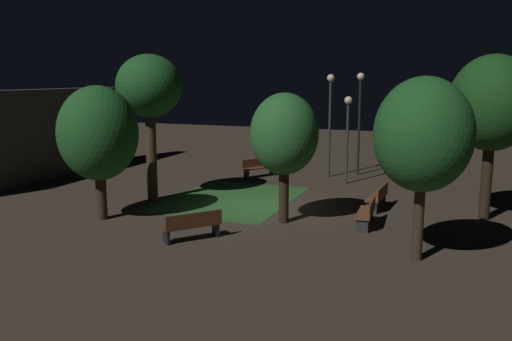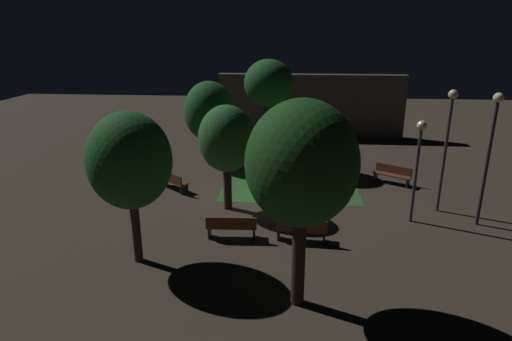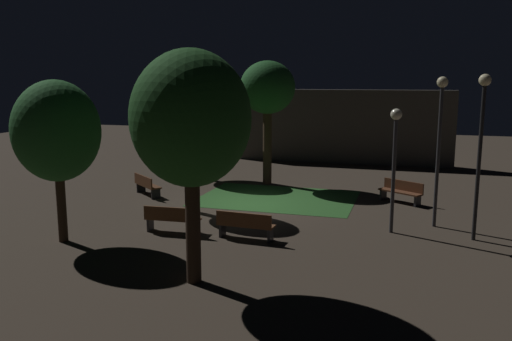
# 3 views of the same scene
# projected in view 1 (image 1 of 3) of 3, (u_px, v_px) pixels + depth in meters

# --- Properties ---
(ground_plane) EXTENTS (60.00, 60.00, 0.00)m
(ground_plane) POSITION_uv_depth(u_px,v_px,m) (259.00, 206.00, 20.11)
(ground_plane) COLOR #3D3328
(grass_lawn) EXTENTS (6.38, 4.79, 0.01)m
(grass_lawn) POSITION_uv_depth(u_px,v_px,m) (232.00, 199.00, 21.32)
(grass_lawn) COLOR #2D6028
(grass_lawn) RESTS_ON ground
(bench_by_lamp) EXTENTS (1.82, 0.58, 0.88)m
(bench_by_lamp) POSITION_uv_depth(u_px,v_px,m) (367.00, 212.00, 17.36)
(bench_by_lamp) COLOR brown
(bench_by_lamp) RESTS_ON ground
(bench_corner) EXTENTS (1.83, 0.59, 0.88)m
(bench_corner) POSITION_uv_depth(u_px,v_px,m) (379.00, 196.00, 19.63)
(bench_corner) COLOR brown
(bench_corner) RESTS_ON ground
(bench_near_trees) EXTENTS (1.70, 1.51, 0.88)m
(bench_near_trees) POSITION_uv_depth(u_px,v_px,m) (192.00, 225.00, 15.85)
(bench_near_trees) COLOR #512D19
(bench_near_trees) RESTS_ON ground
(bench_front_left) EXTENTS (1.78, 1.37, 0.88)m
(bench_front_left) POSITION_uv_depth(u_px,v_px,m) (259.00, 167.00, 26.04)
(bench_front_left) COLOR brown
(bench_front_left) RESTS_ON ground
(tree_left_canopy) EXTENTS (2.56, 2.56, 4.89)m
(tree_left_canopy) POSITION_uv_depth(u_px,v_px,m) (423.00, 135.00, 13.66)
(tree_left_canopy) COLOR #38281C
(tree_left_canopy) RESTS_ON ground
(tree_lawn_side) EXTENTS (2.55, 2.55, 5.73)m
(tree_lawn_side) POSITION_uv_depth(u_px,v_px,m) (149.00, 89.00, 20.44)
(tree_lawn_side) COLOR #423021
(tree_lawn_side) RESTS_ON ground
(tree_back_right) EXTENTS (2.70, 2.70, 4.59)m
(tree_back_right) POSITION_uv_depth(u_px,v_px,m) (98.00, 134.00, 17.81)
(tree_back_right) COLOR #38281C
(tree_back_right) RESTS_ON ground
(tree_tall_center) EXTENTS (2.27, 2.27, 4.36)m
(tree_tall_center) POSITION_uv_depth(u_px,v_px,m) (284.00, 135.00, 17.39)
(tree_tall_center) COLOR #2D2116
(tree_tall_center) RESTS_ON ground
(tree_right_canopy) EXTENTS (2.84, 2.84, 5.61)m
(tree_right_canopy) POSITION_uv_depth(u_px,v_px,m) (492.00, 104.00, 17.61)
(tree_right_canopy) COLOR #2D2116
(tree_right_canopy) RESTS_ON ground
(lamp_post_path_center) EXTENTS (0.36, 0.36, 3.99)m
(lamp_post_path_center) POSITION_uv_depth(u_px,v_px,m) (348.00, 124.00, 23.91)
(lamp_post_path_center) COLOR #333338
(lamp_post_path_center) RESTS_ON ground
(lamp_post_plaza_east) EXTENTS (0.36, 0.36, 4.98)m
(lamp_post_plaza_east) POSITION_uv_depth(u_px,v_px,m) (330.00, 109.00, 25.46)
(lamp_post_plaza_east) COLOR #333338
(lamp_post_plaza_east) RESTS_ON ground
(lamp_post_near_wall) EXTENTS (0.36, 0.36, 5.05)m
(lamp_post_near_wall) POSITION_uv_depth(u_px,v_px,m) (360.00, 107.00, 26.05)
(lamp_post_near_wall) COLOR black
(lamp_post_near_wall) RESTS_ON ground
(building_wall_backdrop) EXTENTS (12.62, 0.80, 4.28)m
(building_wall_backdrop) POSITION_uv_depth(u_px,v_px,m) (49.00, 133.00, 25.71)
(building_wall_backdrop) COLOR #4C4742
(building_wall_backdrop) RESTS_ON ground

